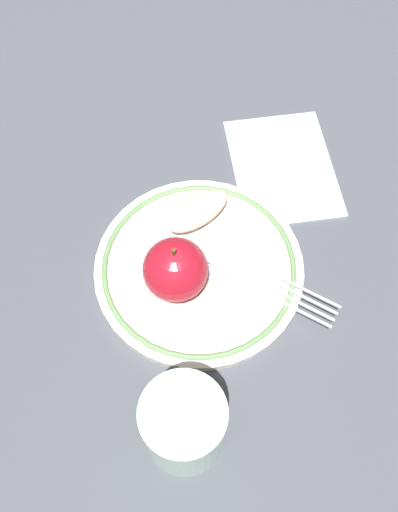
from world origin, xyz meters
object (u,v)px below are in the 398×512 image
object	(u,v)px
apple_red_whole	(178,274)
apple_slice_front	(198,211)
plate	(199,268)
napkin_folded	(283,167)
drinking_glass	(184,425)
fork	(249,274)

from	to	relation	value
apple_red_whole	apple_slice_front	size ratio (longest dim) A/B	0.96
plate	napkin_folded	xyz separation A→B (m)	(-0.15, -0.07, -0.00)
napkin_folded	apple_slice_front	bearing A→B (deg)	9.90
drinking_glass	plate	bearing A→B (deg)	-121.77
apple_slice_front	napkin_folded	size ratio (longest dim) A/B	0.49
apple_slice_front	drinking_glass	size ratio (longest dim) A/B	0.82
apple_slice_front	fork	distance (m)	0.09
plate	drinking_glass	size ratio (longest dim) A/B	2.39
plate	apple_slice_front	bearing A→B (deg)	-116.80
plate	apple_red_whole	world-z (taller)	apple_red_whole
drinking_glass	napkin_folded	xyz separation A→B (m)	(-0.24, -0.22, -0.04)
fork	plate	bearing A→B (deg)	-162.84
apple_slice_front	fork	bearing A→B (deg)	88.34
plate	fork	bearing A→B (deg)	140.09
apple_slice_front	drinking_glass	xyz separation A→B (m)	(0.12, 0.20, 0.02)
apple_slice_front	napkin_folded	distance (m)	0.13
apple_red_whole	fork	size ratio (longest dim) A/B	0.44
apple_red_whole	apple_slice_front	world-z (taller)	apple_red_whole
fork	drinking_glass	size ratio (longest dim) A/B	1.78
apple_red_whole	napkin_folded	distance (m)	0.21
apple_red_whole	plate	bearing A→B (deg)	-156.10
apple_slice_front	fork	xyz separation A→B (m)	(-0.01, 0.09, -0.01)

